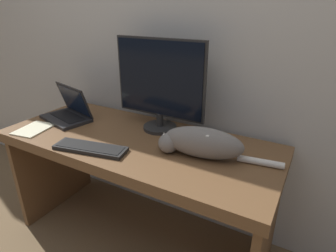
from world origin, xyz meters
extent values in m
cube|color=silver|center=(0.00, 0.72, 1.30)|extent=(6.40, 0.06, 2.60)
cube|color=brown|center=(0.00, 0.33, 0.69)|extent=(1.57, 0.66, 0.06)
cube|color=brown|center=(-0.75, 0.33, 0.33)|extent=(0.04, 0.61, 0.66)
cube|color=brown|center=(0.75, 0.33, 0.33)|extent=(0.04, 0.61, 0.66)
cylinder|color=#282828|center=(0.04, 0.51, 0.73)|extent=(0.20, 0.20, 0.02)
cylinder|color=#282828|center=(0.04, 0.51, 0.78)|extent=(0.04, 0.04, 0.08)
cube|color=#282828|center=(0.04, 0.52, 1.03)|extent=(0.56, 0.02, 0.44)
cube|color=black|center=(0.04, 0.51, 1.03)|extent=(0.53, 0.01, 0.42)
cube|color=#232326|center=(-0.56, 0.34, 0.73)|extent=(0.36, 0.28, 0.02)
cube|color=black|center=(-0.56, 0.35, 0.74)|extent=(0.29, 0.18, 0.00)
cube|color=#232326|center=(-0.54, 0.41, 0.84)|extent=(0.33, 0.14, 0.20)
cube|color=black|center=(-0.55, 0.40, 0.84)|extent=(0.30, 0.12, 0.17)
cube|color=black|center=(-0.13, 0.11, 0.73)|extent=(0.40, 0.19, 0.02)
cube|color=black|center=(-0.13, 0.11, 0.74)|extent=(0.36, 0.16, 0.00)
ellipsoid|color=gray|center=(0.40, 0.32, 0.80)|extent=(0.41, 0.18, 0.15)
ellipsoid|color=white|center=(0.42, 0.33, 0.84)|extent=(0.19, 0.12, 0.06)
sphere|color=gray|center=(0.23, 0.28, 0.77)|extent=(0.10, 0.10, 0.10)
cone|color=white|center=(0.21, 0.28, 0.81)|extent=(0.03, 0.03, 0.03)
cone|color=white|center=(0.25, 0.29, 0.81)|extent=(0.03, 0.03, 0.03)
cylinder|color=white|center=(0.67, 0.38, 0.73)|extent=(0.21, 0.06, 0.03)
cube|color=#F4EFC6|center=(-0.61, 0.13, 0.72)|extent=(0.19, 0.24, 0.01)
cube|color=#2D6BB7|center=(0.40, 0.51, 0.75)|extent=(0.06, 0.06, 0.06)
camera|label=1|loc=(0.84, -0.81, 1.41)|focal=30.00mm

